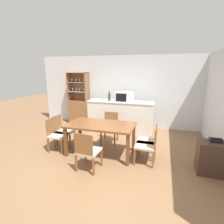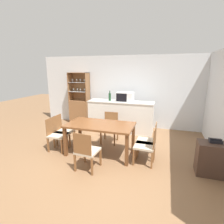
# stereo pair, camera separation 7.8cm
# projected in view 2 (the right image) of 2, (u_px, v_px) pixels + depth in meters

# --- Properties ---
(ground_plane) EXTENTS (18.00, 18.00, 0.00)m
(ground_plane) POSITION_uv_depth(u_px,v_px,m) (104.00, 157.00, 4.20)
(ground_plane) COLOR brown
(wall_back) EXTENTS (6.80, 0.06, 2.55)m
(wall_back) POSITION_uv_depth(u_px,v_px,m) (128.00, 92.00, 6.34)
(wall_back) COLOR silver
(wall_back) RESTS_ON ground_plane
(kitchen_counter) EXTENTS (2.18, 0.57, 1.04)m
(kitchen_counter) POSITION_uv_depth(u_px,v_px,m) (121.00, 116.00, 5.89)
(kitchen_counter) COLOR silver
(kitchen_counter) RESTS_ON ground_plane
(display_cabinet) EXTENTS (0.76, 0.39, 1.95)m
(display_cabinet) POSITION_uv_depth(u_px,v_px,m) (80.00, 108.00, 6.84)
(display_cabinet) COLOR brown
(display_cabinet) RESTS_ON ground_plane
(dining_table) EXTENTS (1.63, 0.88, 0.77)m
(dining_table) POSITION_uv_depth(u_px,v_px,m) (100.00, 128.00, 4.26)
(dining_table) COLOR brown
(dining_table) RESTS_ON ground_plane
(dining_chair_side_right_near) EXTENTS (0.45, 0.45, 0.85)m
(dining_chair_side_right_near) POSITION_uv_depth(u_px,v_px,m) (147.00, 145.00, 3.86)
(dining_chair_side_right_near) COLOR #C1B299
(dining_chair_side_right_near) RESTS_ON ground_plane
(dining_chair_head_near) EXTENTS (0.47, 0.47, 0.85)m
(dining_chair_head_near) POSITION_uv_depth(u_px,v_px,m) (87.00, 151.00, 3.60)
(dining_chair_head_near) COLOR #C1B299
(dining_chair_head_near) RESTS_ON ground_plane
(dining_chair_side_right_far) EXTENTS (0.44, 0.44, 0.85)m
(dining_chair_side_right_far) POSITION_uv_depth(u_px,v_px,m) (148.00, 141.00, 4.11)
(dining_chair_side_right_far) COLOR #C1B299
(dining_chair_side_right_far) RESTS_ON ground_plane
(dining_chair_side_left_far) EXTENTS (0.44, 0.44, 0.85)m
(dining_chair_side_left_far) POSITION_uv_depth(u_px,v_px,m) (63.00, 131.00, 4.77)
(dining_chair_side_left_far) COLOR #C1B299
(dining_chair_side_left_far) RESTS_ON ground_plane
(dining_chair_side_left_near) EXTENTS (0.45, 0.45, 0.85)m
(dining_chair_side_left_near) POSITION_uv_depth(u_px,v_px,m) (57.00, 134.00, 4.53)
(dining_chair_side_left_near) COLOR #C1B299
(dining_chair_side_left_near) RESTS_ON ground_plane
(dining_chair_head_far) EXTENTS (0.46, 0.46, 0.85)m
(dining_chair_head_far) POSITION_uv_depth(u_px,v_px,m) (110.00, 128.00, 5.04)
(dining_chair_head_far) COLOR #C1B299
(dining_chair_head_far) RESTS_ON ground_plane
(microwave) EXTENTS (0.53, 0.40, 0.30)m
(microwave) POSITION_uv_depth(u_px,v_px,m) (125.00, 97.00, 5.73)
(microwave) COLOR silver
(microwave) RESTS_ON kitchen_counter
(wine_bottle) EXTENTS (0.08, 0.08, 0.34)m
(wine_bottle) POSITION_uv_depth(u_px,v_px,m) (110.00, 97.00, 5.84)
(wine_bottle) COLOR #193D23
(wine_bottle) RESTS_ON kitchen_counter
(side_cabinet) EXTENTS (0.55, 0.39, 0.67)m
(side_cabinet) POSITION_uv_depth(u_px,v_px,m) (211.00, 159.00, 3.46)
(side_cabinet) COLOR #422D23
(side_cabinet) RESTS_ON ground_plane
(telephone) EXTENTS (0.23, 0.16, 0.09)m
(telephone) POSITION_uv_depth(u_px,v_px,m) (215.00, 141.00, 3.41)
(telephone) COLOR black
(telephone) RESTS_ON side_cabinet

